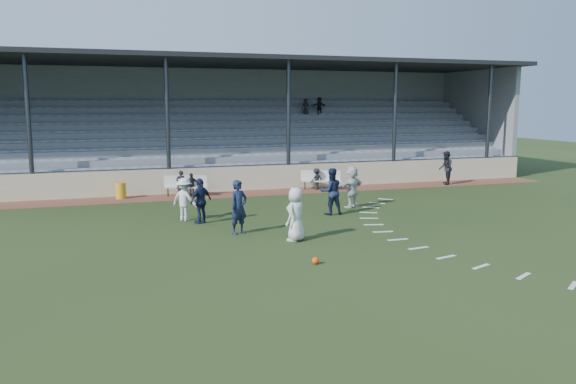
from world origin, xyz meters
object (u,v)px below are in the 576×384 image
object	(u,v)px
bench_right	(321,178)
trash_bin	(121,191)
bench_left	(186,184)
football	(315,261)
player_white_lead	(296,214)
player_navy_lead	(239,207)
official	(446,168)

from	to	relation	value
bench_right	trash_bin	distance (m)	9.66
bench_left	football	world-z (taller)	bench_left
bench_right	trash_bin	xyz separation A→B (m)	(-9.65, 0.19, -0.20)
trash_bin	player_white_lead	bearing A→B (deg)	-63.26
trash_bin	player_navy_lead	distance (m)	9.16
player_white_lead	official	xyz separation A→B (m)	(11.57, 9.26, 0.06)
official	bench_right	bearing A→B (deg)	-64.96
player_white_lead	official	size ratio (longest dim) A/B	0.95
bench_right	player_white_lead	world-z (taller)	player_white_lead
bench_left	bench_right	xyz separation A→B (m)	(6.74, -0.05, 0.00)
player_white_lead	player_navy_lead	size ratio (longest dim) A/B	0.94
bench_right	football	world-z (taller)	bench_right
trash_bin	official	xyz separation A→B (m)	(16.57, -0.66, 0.53)
football	player_white_lead	size ratio (longest dim) A/B	0.12
bench_right	football	distance (m)	13.38
bench_left	player_white_lead	size ratio (longest dim) A/B	1.20
bench_left	trash_bin	distance (m)	2.92
trash_bin	football	xyz separation A→B (m)	(4.65, -12.58, -0.28)
player_navy_lead	official	world-z (taller)	official
bench_left	player_navy_lead	distance (m)	8.33
bench_right	bench_left	bearing A→B (deg)	-157.09
player_navy_lead	player_white_lead	bearing A→B (deg)	-70.28
trash_bin	official	size ratio (longest dim) A/B	0.41
player_white_lead	player_navy_lead	distance (m)	2.10
bench_left	football	distance (m)	12.58
bench_left	bench_right	world-z (taller)	same
football	player_navy_lead	distance (m)	4.37
bench_left	player_white_lead	bearing A→B (deg)	-63.64
football	official	world-z (taller)	official
football	player_white_lead	world-z (taller)	player_white_lead
trash_bin	football	bearing A→B (deg)	-69.71
trash_bin	player_navy_lead	bearing A→B (deg)	-67.39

